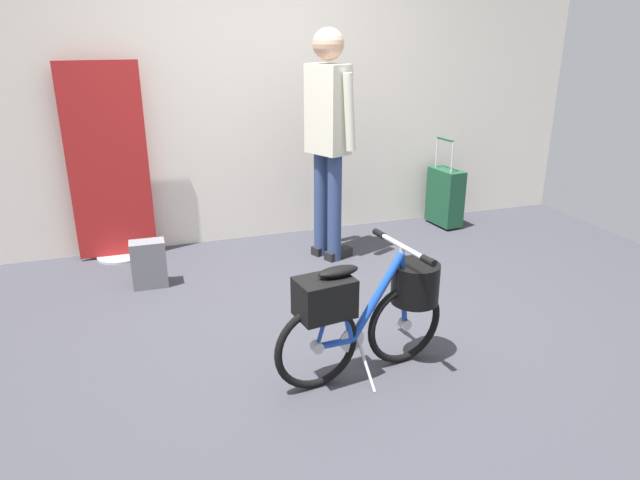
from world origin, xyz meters
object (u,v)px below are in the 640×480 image
floor_banner_stand (110,175)px  rolling_suitcase (445,196)px  visitor_near_wall (328,131)px  backpack_on_floor (149,264)px  folding_bike_foreground (371,307)px

floor_banner_stand → rolling_suitcase: size_ratio=1.86×
visitor_near_wall → backpack_on_floor: (-1.41, -0.12, -0.86)m
folding_bike_foreground → backpack_on_floor: (-1.05, 1.54, -0.22)m
visitor_near_wall → folding_bike_foreground: bearing=-102.0°
rolling_suitcase → backpack_on_floor: size_ratio=2.41×
folding_bike_foreground → backpack_on_floor: bearing=124.4°
backpack_on_floor → visitor_near_wall: bearing=4.9°
visitor_near_wall → rolling_suitcase: size_ratio=2.13×
floor_banner_stand → visitor_near_wall: 1.74m
folding_bike_foreground → visitor_near_wall: 1.81m
folding_bike_foreground → visitor_near_wall: visitor_near_wall is taller
backpack_on_floor → floor_banner_stand: bearing=107.2°
folding_bike_foreground → rolling_suitcase: bearing=51.0°
rolling_suitcase → visitor_near_wall: bearing=-163.0°
rolling_suitcase → backpack_on_floor: (-2.72, -0.52, -0.11)m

